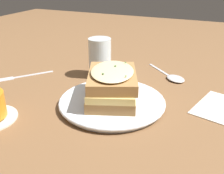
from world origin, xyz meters
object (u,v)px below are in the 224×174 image
object	(u,v)px
fork	(13,78)
spoon	(174,78)
sandwich	(112,85)
water_glass	(100,58)
dinner_plate	(112,102)

from	to	relation	value
fork	spoon	bearing A→B (deg)	-117.89
sandwich	water_glass	xyz separation A→B (m)	(-0.16, -0.11, 0.00)
fork	spoon	xyz separation A→B (m)	(-0.19, 0.44, 0.00)
fork	spoon	size ratio (longest dim) A/B	1.09
dinner_plate	water_glass	world-z (taller)	water_glass
sandwich	water_glass	world-z (taller)	water_glass
dinner_plate	water_glass	size ratio (longest dim) A/B	2.20
dinner_plate	sandwich	bearing A→B (deg)	-168.27
water_glass	fork	xyz separation A→B (m)	(0.12, -0.23, -0.06)
water_glass	spoon	bearing A→B (deg)	106.84
dinner_plate	fork	world-z (taller)	dinner_plate
dinner_plate	fork	distance (m)	0.34
water_glass	spoon	xyz separation A→B (m)	(-0.06, 0.21, -0.05)
dinner_plate	fork	size ratio (longest dim) A/B	1.59
water_glass	spoon	distance (m)	0.23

